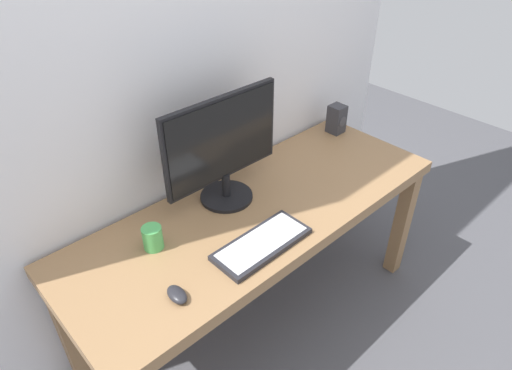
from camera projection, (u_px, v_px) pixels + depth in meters
ground_plane at (259, 317)px, 2.31m from camera, size 6.00×6.00×0.00m
desk at (259, 223)px, 1.95m from camera, size 1.72×0.64×0.73m
monitor at (223, 147)px, 1.81m from camera, size 0.55×0.23×0.47m
keyboard_primary at (262, 244)px, 1.69m from camera, size 0.39×0.17×0.02m
mouse at (177, 295)px, 1.48m from camera, size 0.06×0.10×0.03m
speaker_right at (337, 119)px, 2.39m from camera, size 0.08×0.08×0.15m
coffee_mug at (153, 238)px, 1.67m from camera, size 0.08×0.08×0.09m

